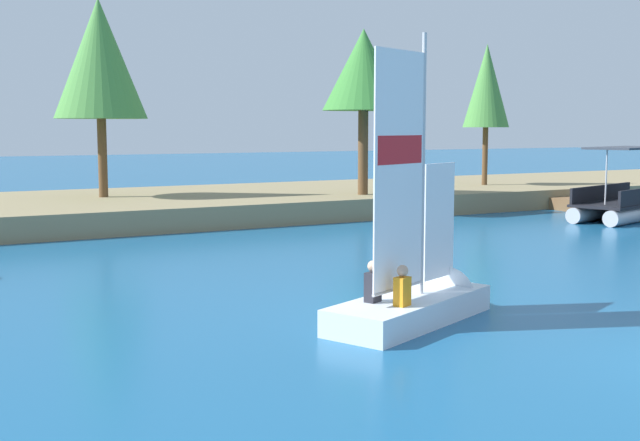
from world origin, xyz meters
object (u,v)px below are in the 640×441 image
(shoreline_tree_midright, at_px, (487,86))
(pontoon_boat, at_px, (624,203))
(sailboat, at_px, (427,294))
(shoreline_tree_centre, at_px, (364,71))
(wooden_dock, at_px, (611,208))
(shoreline_tree_midleft, at_px, (100,59))

(shoreline_tree_midright, xyz_separation_m, pontoon_boat, (-0.06, -8.30, -4.82))
(pontoon_boat, bearing_deg, sailboat, -166.48)
(sailboat, bearing_deg, pontoon_boat, 6.79)
(shoreline_tree_midright, xyz_separation_m, sailboat, (-16.39, -17.81, -5.04))
(shoreline_tree_centre, xyz_separation_m, pontoon_boat, (7.96, -6.32, -5.16))
(shoreline_tree_centre, bearing_deg, wooden_dock, -26.22)
(shoreline_tree_midleft, xyz_separation_m, pontoon_boat, (17.53, -10.18, -5.52))
(wooden_dock, distance_m, pontoon_boat, 2.22)
(shoreline_tree_midleft, bearing_deg, wooden_dock, -24.10)
(shoreline_tree_midleft, xyz_separation_m, shoreline_tree_midright, (17.59, -1.88, -0.70))
(shoreline_tree_midright, height_order, wooden_dock, shoreline_tree_midright)
(shoreline_tree_midleft, relative_size, pontoon_boat, 1.33)
(sailboat, relative_size, pontoon_boat, 0.97)
(wooden_dock, xyz_separation_m, pontoon_boat, (-1.31, -1.75, 0.39))
(shoreline_tree_midright, height_order, sailboat, shoreline_tree_midright)
(shoreline_tree_centre, distance_m, pontoon_boat, 11.40)
(shoreline_tree_midright, relative_size, sailboat, 1.18)
(wooden_dock, bearing_deg, shoreline_tree_midright, 100.79)
(wooden_dock, relative_size, sailboat, 1.11)
(shoreline_tree_centre, bearing_deg, pontoon_boat, -38.42)
(shoreline_tree_midleft, relative_size, shoreline_tree_midright, 1.16)
(wooden_dock, bearing_deg, pontoon_boat, -126.71)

